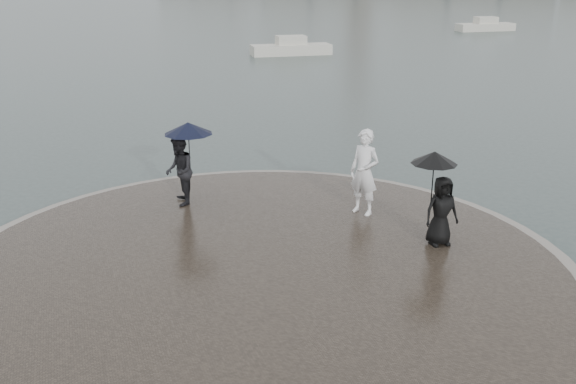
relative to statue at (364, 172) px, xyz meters
The scene contains 7 objects.
ground 7.19m from the statue, 97.21° to the right, with size 400.00×400.00×0.00m, color #2B3835.
kerb_ring 3.81m from the statue, 104.18° to the right, with size 12.50×12.50×0.32m, color gray.
quay_tip 3.81m from the statue, 104.18° to the right, with size 11.90×11.90×0.36m, color #2D261E.
statue is the anchor object (origin of this frame).
visitor_left 4.34m from the statue, 162.18° to the right, with size 1.33×1.20×2.04m.
visitor_right 2.17m from the statue, 25.93° to the right, with size 1.15×0.99×1.95m.
boats 37.47m from the statue, 88.38° to the left, with size 37.56×28.06×1.50m.
Camera 1 is at (5.44, -6.41, 5.87)m, focal length 40.00 mm.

